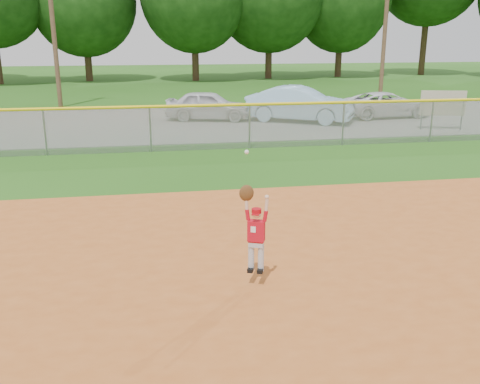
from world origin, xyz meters
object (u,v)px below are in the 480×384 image
Objects in this scene: car_blue at (299,104)px; ballplayer at (255,229)px; car_white_a at (209,105)px; sponsor_sign at (443,104)px; car_white_b at (387,105)px.

car_blue is 16.13m from ballplayer.
car_white_a is 9.90m from sponsor_sign.
sponsor_sign is at bearing -173.39° from car_white_b.
ballplayer reaches higher than car_white_b.
car_blue reaches higher than car_white_b.
car_white_b is 2.34× the size of sponsor_sign.
sponsor_sign reaches higher than car_white_a.
ballplayer is at bearing -129.23° from sponsor_sign.
car_white_a is at bearing 86.13° from ballplayer.
car_white_b is (4.37, 0.63, -0.19)m from car_blue.
car_white_b is 18.51m from ballplayer.
car_blue is at bearing -92.28° from car_white_a.
car_white_a is at bearing 80.99° from car_white_b.
sponsor_sign is at bearing -100.24° from car_white_a.
car_blue is 5.91m from sponsor_sign.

